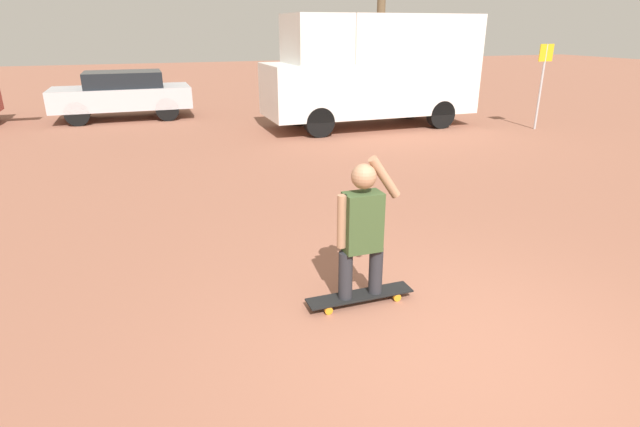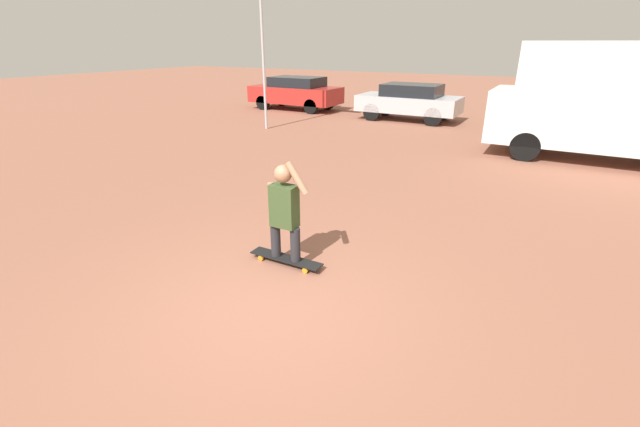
# 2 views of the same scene
# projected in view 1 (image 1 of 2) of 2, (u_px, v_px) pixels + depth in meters

# --- Properties ---
(ground_plane) EXTENTS (80.00, 80.00, 0.00)m
(ground_plane) POSITION_uv_depth(u_px,v_px,m) (453.00, 349.00, 4.37)
(ground_plane) COLOR #935B47
(skateboard) EXTENTS (1.11, 0.23, 0.10)m
(skateboard) POSITION_uv_depth(u_px,v_px,m) (360.00, 296.00, 5.08)
(skateboard) COLOR black
(skateboard) RESTS_ON ground_plane
(person_skateboarder) EXTENTS (0.64, 0.24, 1.44)m
(person_skateboarder) POSITION_uv_depth(u_px,v_px,m) (362.00, 225.00, 4.80)
(person_skateboarder) COLOR #28282D
(person_skateboarder) RESTS_ON skateboard
(camper_van) EXTENTS (5.79, 2.05, 2.98)m
(camper_van) POSITION_uv_depth(u_px,v_px,m) (375.00, 68.00, 13.68)
(camper_van) COLOR black
(camper_van) RESTS_ON ground_plane
(parked_car_silver) EXTENTS (3.99, 1.77, 1.41)m
(parked_car_silver) POSITION_uv_depth(u_px,v_px,m) (122.00, 94.00, 15.12)
(parked_car_silver) COLOR black
(parked_car_silver) RESTS_ON ground_plane
(street_sign) EXTENTS (0.44, 0.06, 2.24)m
(street_sign) POSITION_uv_depth(u_px,v_px,m) (543.00, 75.00, 13.35)
(street_sign) COLOR #B7B7BC
(street_sign) RESTS_ON ground_plane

